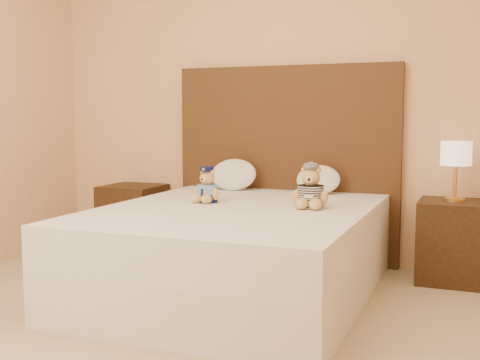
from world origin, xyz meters
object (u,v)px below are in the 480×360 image
at_px(nightstand_right, 453,241).
at_px(lamp, 456,157).
at_px(nightstand_left, 133,218).
at_px(bed, 236,251).
at_px(pillow_right, 318,178).
at_px(pillow_left, 233,173).
at_px(teddy_police, 207,185).
at_px(teddy_prisoner, 311,187).

height_order(nightstand_right, lamp, lamp).
distance_m(nightstand_left, nightstand_right, 2.50).
xyz_separation_m(bed, pillow_right, (0.31, 0.83, 0.39)).
bearing_deg(pillow_left, teddy_police, -81.80).
relative_size(teddy_police, teddy_prisoner, 0.88).
xyz_separation_m(lamp, teddy_prisoner, (-0.81, -0.66, -0.17)).
bearing_deg(teddy_police, pillow_right, 58.48).
bearing_deg(bed, lamp, 32.62).
height_order(lamp, pillow_left, lamp).
bearing_deg(nightstand_right, pillow_right, 178.18).
bearing_deg(bed, teddy_prisoner, 17.70).
distance_m(nightstand_right, teddy_prisoner, 1.12).
distance_m(lamp, teddy_prisoner, 1.06).
distance_m(nightstand_left, pillow_right, 1.60).
bearing_deg(teddy_police, pillow_left, 105.95).
bearing_deg(teddy_police, teddy_prisoner, 8.20).
bearing_deg(teddy_prisoner, lamp, 33.51).
distance_m(bed, teddy_prisoner, 0.61).
xyz_separation_m(bed, pillow_left, (-0.36, 0.83, 0.41)).
xyz_separation_m(nightstand_right, pillow_left, (-1.61, 0.03, 0.41)).
bearing_deg(teddy_prisoner, pillow_left, 133.63).
xyz_separation_m(nightstand_right, teddy_prisoner, (-0.81, -0.66, 0.41)).
distance_m(pillow_left, pillow_right, 0.67).
distance_m(teddy_prisoner, pillow_left, 1.06).
xyz_separation_m(bed, lamp, (1.25, 0.80, 0.57)).
bearing_deg(nightstand_left, pillow_right, 1.10).
relative_size(teddy_prisoner, pillow_left, 0.71).
bearing_deg(teddy_police, nightstand_right, 31.51).
height_order(teddy_police, pillow_left, pillow_left).
bearing_deg(pillow_left, teddy_prisoner, -40.79).
relative_size(nightstand_left, pillow_right, 1.69).
height_order(nightstand_left, nightstand_right, same).
bearing_deg(lamp, teddy_prisoner, -140.90).
height_order(bed, nightstand_right, same).
bearing_deg(teddy_prisoner, bed, -167.89).
relative_size(bed, pillow_left, 5.42).
bearing_deg(lamp, pillow_left, 178.93).
bearing_deg(nightstand_right, bed, -147.38).
bearing_deg(nightstand_left, pillow_left, 1.94).
relative_size(nightstand_left, nightstand_right, 1.00).
bearing_deg(lamp, nightstand_left, 180.00).
bearing_deg(teddy_prisoner, nightstand_left, 153.03).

